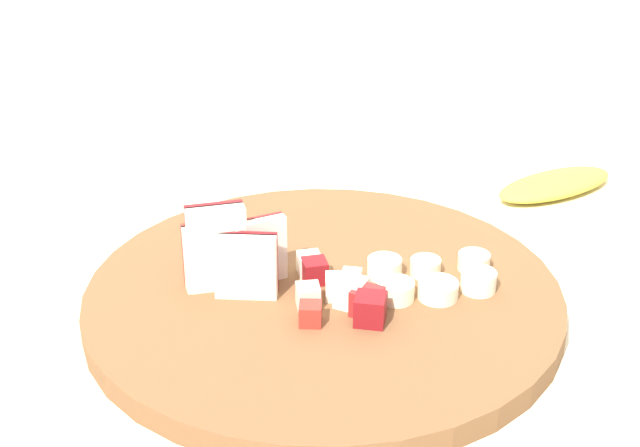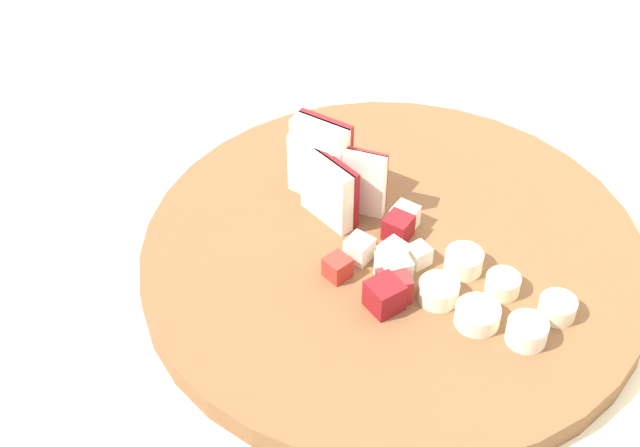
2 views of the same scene
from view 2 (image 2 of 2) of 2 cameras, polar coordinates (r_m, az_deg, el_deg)
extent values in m
cylinder|color=brown|center=(0.69, 4.34, -2.06)|extent=(0.36, 0.36, 0.02)
cube|color=maroon|center=(0.69, 0.91, 2.16)|extent=(0.05, 0.01, 0.05)
cube|color=#EFE5CC|center=(0.69, 0.45, 1.91)|extent=(0.05, 0.02, 0.05)
cube|color=maroon|center=(0.71, 0.33, 4.09)|extent=(0.04, 0.01, 0.07)
cube|color=#EFE5CC|center=(0.70, -0.02, 3.73)|extent=(0.04, 0.02, 0.07)
cube|color=#B22D23|center=(0.71, 0.02, 3.82)|extent=(0.04, 0.01, 0.05)
cube|color=#EFE5CC|center=(0.71, -0.31, 3.45)|extent=(0.04, 0.02, 0.05)
cube|color=#A32323|center=(0.70, 2.37, 2.69)|extent=(0.04, 0.02, 0.05)
cube|color=white|center=(0.69, 2.24, 2.44)|extent=(0.04, 0.02, 0.05)
cube|color=white|center=(0.67, 5.86, -1.87)|extent=(0.02, 0.02, 0.01)
cube|color=#B22D23|center=(0.65, 1.04, -2.62)|extent=(0.02, 0.02, 0.02)
cube|color=#EFE5CC|center=(0.66, 4.40, -1.90)|extent=(0.02, 0.02, 0.02)
cube|color=maroon|center=(0.68, 4.65, -0.23)|extent=(0.02, 0.02, 0.02)
cube|color=#EFE5CC|center=(0.67, 2.34, -1.51)|extent=(0.02, 0.02, 0.02)
cube|color=#EFE5CC|center=(0.65, 4.39, -2.70)|extent=(0.03, 0.03, 0.02)
cube|color=maroon|center=(0.63, 3.85, -4.28)|extent=(0.03, 0.03, 0.02)
cube|color=#A32323|center=(0.64, 4.40, -3.73)|extent=(0.03, 0.03, 0.02)
cube|color=#EFE5CC|center=(0.69, 5.04, 0.37)|extent=(0.02, 0.02, 0.02)
cylinder|color=#F4EAC6|center=(0.64, 7.04, -4.01)|extent=(0.03, 0.03, 0.01)
cylinder|color=#F4EAC6|center=(0.63, 9.31, -5.39)|extent=(0.03, 0.03, 0.01)
cylinder|color=white|center=(0.63, 12.15, -6.27)|extent=(0.03, 0.03, 0.02)
cylinder|color=white|center=(0.67, 8.51, -2.22)|extent=(0.03, 0.03, 0.01)
cylinder|color=beige|center=(0.66, 10.77, -3.54)|extent=(0.02, 0.02, 0.01)
cylinder|color=beige|center=(0.65, 13.88, -4.87)|extent=(0.02, 0.02, 0.01)
camera|label=1|loc=(0.40, -72.70, -5.05)|focal=53.10mm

